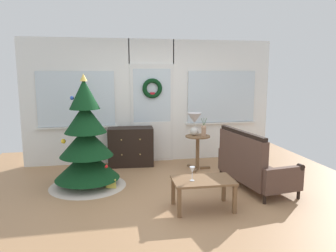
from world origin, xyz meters
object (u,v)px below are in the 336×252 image
object	(u,v)px
coffee_table	(203,184)
flower_vase	(204,130)
settee_sofa	(251,165)
side_table	(198,145)
table_lamp	(194,121)
christmas_tree	(86,148)
gift_box	(111,184)
wine_glass	(192,171)
dresser_cabinet	(131,147)

from	to	relation	value
coffee_table	flower_vase	bearing A→B (deg)	72.75
settee_sofa	coffee_table	world-z (taller)	settee_sofa
side_table	table_lamp	size ratio (longest dim) A/B	1.52
christmas_tree	flower_vase	bearing A→B (deg)	13.19
christmas_tree	settee_sofa	size ratio (longest dim) A/B	1.23
table_lamp	side_table	bearing A→B (deg)	-33.69
flower_vase	gift_box	bearing A→B (deg)	-158.58
table_lamp	wine_glass	world-z (taller)	table_lamp
table_lamp	coffee_table	size ratio (longest dim) A/B	0.52
flower_vase	coffee_table	xyz separation A→B (m)	(-0.54, -1.75, -0.43)
wine_glass	christmas_tree	bearing A→B (deg)	138.94
dresser_cabinet	flower_vase	bearing A→B (deg)	-23.23
table_lamp	dresser_cabinet	bearing A→B (deg)	158.05
dresser_cabinet	table_lamp	world-z (taller)	table_lamp
christmas_tree	table_lamp	size ratio (longest dim) A/B	4.23
gift_box	table_lamp	bearing A→B (deg)	26.22
side_table	wine_glass	bearing A→B (deg)	-108.32
side_table	flower_vase	size ratio (longest dim) A/B	1.91
dresser_cabinet	wine_glass	bearing A→B (deg)	-74.63
dresser_cabinet	coffee_table	bearing A→B (deg)	-70.86
settee_sofa	coffee_table	size ratio (longest dim) A/B	1.78
table_lamp	flower_vase	xyz separation A→B (m)	(0.16, -0.10, -0.17)
flower_vase	gift_box	xyz separation A→B (m)	(-1.79, -0.70, -0.71)
christmas_tree	side_table	distance (m)	2.15
gift_box	settee_sofa	bearing A→B (deg)	-9.73
settee_sofa	flower_vase	size ratio (longest dim) A/B	4.33
dresser_cabinet	table_lamp	size ratio (longest dim) A/B	2.11
christmas_tree	wine_glass	bearing A→B (deg)	-41.06
flower_vase	wine_glass	bearing A→B (deg)	-111.73
side_table	table_lamp	bearing A→B (deg)	146.31
christmas_tree	coffee_table	world-z (taller)	christmas_tree
christmas_tree	table_lamp	world-z (taller)	christmas_tree
dresser_cabinet	gift_box	world-z (taller)	dresser_cabinet
side_table	flower_vase	xyz separation A→B (m)	(0.10, -0.06, 0.31)
side_table	dresser_cabinet	bearing A→B (deg)	157.44
table_lamp	flower_vase	bearing A→B (deg)	-32.01
side_table	table_lamp	distance (m)	0.48
wine_glass	side_table	bearing A→B (deg)	71.68
christmas_tree	gift_box	size ratio (longest dim) A/B	11.51
side_table	gift_box	world-z (taller)	side_table
wine_glass	gift_box	size ratio (longest dim) A/B	1.21
side_table	christmas_tree	bearing A→B (deg)	-164.63
coffee_table	wine_glass	bearing A→B (deg)	-172.52
flower_vase	coffee_table	world-z (taller)	flower_vase
wine_glass	gift_box	world-z (taller)	wine_glass
christmas_tree	coffee_table	bearing A→B (deg)	-37.61
dresser_cabinet	flower_vase	size ratio (longest dim) A/B	2.65
dresser_cabinet	flower_vase	xyz separation A→B (m)	(1.36, -0.58, 0.40)
settee_sofa	gift_box	distance (m)	2.32
flower_vase	wine_glass	size ratio (longest dim) A/B	1.79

